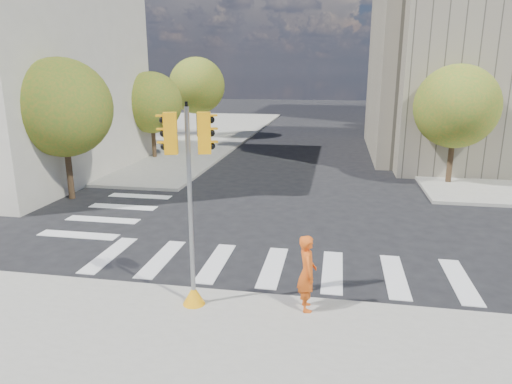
# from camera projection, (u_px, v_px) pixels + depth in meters

# --- Properties ---
(ground) EXTENTS (160.00, 160.00, 0.00)m
(ground) POSITION_uv_depth(u_px,v_px,m) (284.00, 244.00, 15.84)
(ground) COLOR black
(ground) RESTS_ON ground
(sidewalk_far_left) EXTENTS (28.00, 40.00, 0.15)m
(sidewalk_far_left) POSITION_uv_depth(u_px,v_px,m) (110.00, 132.00, 43.96)
(sidewalk_far_left) COLOR gray
(sidewalk_far_left) RESTS_ON ground
(tree_lw_near) EXTENTS (4.40, 4.40, 6.41)m
(tree_lw_near) POSITION_uv_depth(u_px,v_px,m) (63.00, 108.00, 20.35)
(tree_lw_near) COLOR #382616
(tree_lw_near) RESTS_ON ground
(tree_lw_mid) EXTENTS (4.00, 4.00, 5.77)m
(tree_lw_mid) POSITION_uv_depth(u_px,v_px,m) (152.00, 103.00, 29.97)
(tree_lw_mid) COLOR #382616
(tree_lw_mid) RESTS_ON ground
(tree_lw_far) EXTENTS (4.80, 4.80, 6.95)m
(tree_lw_far) POSITION_uv_depth(u_px,v_px,m) (197.00, 86.00, 39.28)
(tree_lw_far) COLOR #382616
(tree_lw_far) RESTS_ON ground
(tree_re_near) EXTENTS (4.20, 4.20, 6.16)m
(tree_re_near) POSITION_uv_depth(u_px,v_px,m) (456.00, 107.00, 23.01)
(tree_re_near) COLOR #382616
(tree_re_near) RESTS_ON ground
(tree_re_mid) EXTENTS (4.60, 4.60, 6.66)m
(tree_re_mid) POSITION_uv_depth(u_px,v_px,m) (418.00, 90.00, 34.34)
(tree_re_mid) COLOR #382616
(tree_re_mid) RESTS_ON ground
(tree_re_far) EXTENTS (4.00, 4.00, 5.88)m
(tree_re_far) POSITION_uv_depth(u_px,v_px,m) (399.00, 90.00, 45.88)
(tree_re_far) COLOR #382616
(tree_re_far) RESTS_ON ground
(lamp_near) EXTENTS (0.35, 0.18, 8.11)m
(lamp_near) POSITION_uv_depth(u_px,v_px,m) (450.00, 92.00, 26.60)
(lamp_near) COLOR black
(lamp_near) RESTS_ON sidewalk_far_right
(lamp_far) EXTENTS (0.35, 0.18, 8.11)m
(lamp_far) POSITION_uv_depth(u_px,v_px,m) (413.00, 85.00, 39.91)
(lamp_far) COLOR black
(lamp_far) RESTS_ON sidewalk_far_right
(traffic_signal) EXTENTS (1.08, 0.56, 5.01)m
(traffic_signal) POSITION_uv_depth(u_px,v_px,m) (191.00, 223.00, 10.91)
(traffic_signal) COLOR #F29D0C
(traffic_signal) RESTS_ON sidewalk_near
(photographer) EXTENTS (0.60, 0.78, 1.91)m
(photographer) POSITION_uv_depth(u_px,v_px,m) (307.00, 273.00, 10.99)
(photographer) COLOR #DB5414
(photographer) RESTS_ON sidewalk_near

